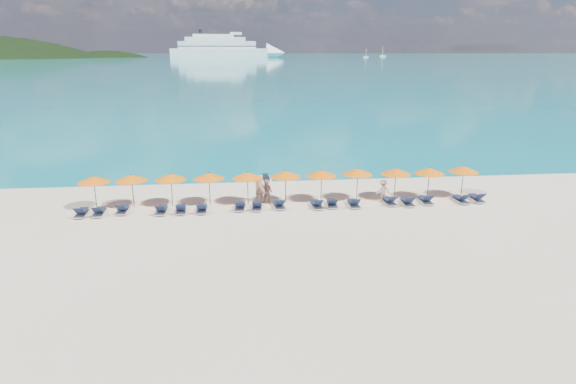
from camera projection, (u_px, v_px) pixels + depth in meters
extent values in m
plane|color=beige|center=(293.00, 226.00, 28.59)|extent=(1400.00, 1400.00, 0.00)
cube|color=#1FA9B2|center=(239.00, 56.00, 657.50)|extent=(1600.00, 1300.00, 0.01)
ellipsoid|color=black|center=(110.00, 89.00, 557.45)|extent=(162.00, 126.00, 85.50)
cube|color=white|center=(219.00, 53.00, 549.16)|extent=(109.79, 25.58, 9.90)
cone|color=white|center=(276.00, 53.00, 558.92)|extent=(22.91, 22.91, 21.78)
cube|color=white|center=(217.00, 45.00, 546.31)|extent=(87.88, 21.46, 7.92)
cube|color=white|center=(215.00, 39.00, 544.31)|extent=(68.21, 18.43, 4.95)
cube|color=white|center=(213.00, 36.00, 542.88)|extent=(46.30, 14.30, 3.46)
cube|color=black|center=(217.00, 46.00, 546.74)|extent=(88.98, 21.71, 0.89)
cube|color=black|center=(217.00, 43.00, 545.74)|extent=(86.79, 21.20, 0.89)
cylinder|color=black|center=(201.00, 32.00, 539.70)|extent=(4.36, 4.36, 5.44)
cube|color=white|center=(366.00, 57.00, 545.54)|extent=(5.44, 1.81, 1.45)
cylinder|color=white|center=(366.00, 53.00, 544.19)|extent=(0.33, 0.33, 9.07)
cube|color=white|center=(383.00, 56.00, 606.01)|extent=(6.87, 2.29, 1.83)
cylinder|color=white|center=(383.00, 51.00, 604.30)|extent=(0.41, 0.41, 11.46)
cube|color=white|center=(266.00, 182.00, 36.95)|extent=(0.92, 2.22, 0.50)
cube|color=black|center=(266.00, 178.00, 36.67)|extent=(0.50, 0.93, 0.32)
cylinder|color=black|center=(265.00, 174.00, 37.32)|extent=(0.50, 0.08, 0.05)
imported|color=tan|center=(259.00, 190.00, 32.91)|extent=(0.69, 0.55, 1.67)
imported|color=tan|center=(267.00, 192.00, 32.39)|extent=(0.94, 0.78, 1.68)
imported|color=tan|center=(383.00, 191.00, 32.98)|extent=(1.03, 0.59, 1.52)
cylinder|color=black|center=(95.00, 193.00, 31.25)|extent=(0.05, 0.05, 2.20)
cone|color=orange|center=(93.00, 179.00, 30.99)|extent=(2.10, 2.10, 0.42)
sphere|color=black|center=(93.00, 176.00, 30.92)|extent=(0.08, 0.08, 0.08)
cylinder|color=black|center=(133.00, 191.00, 31.65)|extent=(0.05, 0.05, 2.20)
cone|color=orange|center=(131.00, 178.00, 31.39)|extent=(2.10, 2.10, 0.42)
sphere|color=black|center=(131.00, 174.00, 31.32)|extent=(0.08, 0.08, 0.08)
cylinder|color=black|center=(172.00, 190.00, 31.88)|extent=(0.05, 0.05, 2.20)
cone|color=orange|center=(171.00, 177.00, 31.62)|extent=(2.10, 2.10, 0.42)
sphere|color=black|center=(171.00, 173.00, 31.56)|extent=(0.08, 0.08, 0.08)
cylinder|color=black|center=(210.00, 189.00, 32.12)|extent=(0.05, 0.05, 2.20)
cone|color=orange|center=(209.00, 176.00, 31.86)|extent=(2.10, 2.10, 0.42)
sphere|color=black|center=(209.00, 172.00, 31.80)|extent=(0.08, 0.08, 0.08)
cylinder|color=black|center=(248.00, 189.00, 32.23)|extent=(0.05, 0.05, 2.20)
cone|color=orange|center=(247.00, 175.00, 31.96)|extent=(2.10, 2.10, 0.42)
sphere|color=black|center=(247.00, 172.00, 31.90)|extent=(0.08, 0.08, 0.08)
cylinder|color=black|center=(286.00, 187.00, 32.59)|extent=(0.05, 0.05, 2.20)
cone|color=orange|center=(286.00, 174.00, 32.33)|extent=(2.10, 2.10, 0.42)
sphere|color=black|center=(286.00, 171.00, 32.26)|extent=(0.08, 0.08, 0.08)
cylinder|color=black|center=(321.00, 186.00, 32.80)|extent=(0.05, 0.05, 2.20)
cone|color=orange|center=(321.00, 173.00, 32.54)|extent=(2.10, 2.10, 0.42)
sphere|color=black|center=(322.00, 170.00, 32.47)|extent=(0.08, 0.08, 0.08)
cylinder|color=black|center=(357.00, 184.00, 33.19)|extent=(0.05, 0.05, 2.20)
cone|color=orange|center=(358.00, 172.00, 32.93)|extent=(2.10, 2.10, 0.42)
sphere|color=black|center=(358.00, 168.00, 32.86)|extent=(0.08, 0.08, 0.08)
cylinder|color=black|center=(395.00, 184.00, 33.31)|extent=(0.05, 0.05, 2.20)
cone|color=orange|center=(396.00, 171.00, 33.05)|extent=(2.10, 2.10, 0.42)
sphere|color=black|center=(396.00, 168.00, 32.98)|extent=(0.08, 0.08, 0.08)
cylinder|color=black|center=(428.00, 184.00, 33.42)|extent=(0.05, 0.05, 2.20)
cone|color=orange|center=(430.00, 171.00, 33.16)|extent=(2.10, 2.10, 0.42)
sphere|color=black|center=(430.00, 168.00, 33.09)|extent=(0.08, 0.08, 0.08)
cylinder|color=black|center=(462.00, 182.00, 33.90)|extent=(0.05, 0.05, 2.20)
cone|color=orange|center=(464.00, 169.00, 33.63)|extent=(2.10, 2.10, 0.42)
sphere|color=black|center=(464.00, 166.00, 33.57)|extent=(0.08, 0.08, 0.08)
cube|color=silver|center=(82.00, 214.00, 30.24)|extent=(0.71, 1.73, 0.06)
cube|color=#16203D|center=(82.00, 210.00, 30.43)|extent=(0.61, 1.13, 0.04)
cube|color=#16203D|center=(79.00, 210.00, 29.61)|extent=(0.58, 0.56, 0.43)
cube|color=silver|center=(99.00, 213.00, 30.41)|extent=(0.69, 1.72, 0.06)
cube|color=#16203D|center=(100.00, 209.00, 30.60)|extent=(0.59, 1.12, 0.04)
cube|color=#16203D|center=(97.00, 209.00, 29.77)|extent=(0.57, 0.56, 0.43)
cube|color=silver|center=(123.00, 210.00, 30.84)|extent=(0.64, 1.71, 0.06)
cube|color=#16203D|center=(123.00, 207.00, 31.04)|extent=(0.56, 1.11, 0.04)
cube|color=#16203D|center=(120.00, 207.00, 30.20)|extent=(0.56, 0.54, 0.43)
cube|color=silver|center=(162.00, 211.00, 30.75)|extent=(0.63, 1.71, 0.06)
cube|color=#16203D|center=(162.00, 207.00, 30.94)|extent=(0.56, 1.10, 0.04)
cube|color=#16203D|center=(160.00, 208.00, 30.11)|extent=(0.55, 0.54, 0.43)
cube|color=silver|center=(181.00, 210.00, 30.87)|extent=(0.73, 1.74, 0.06)
cube|color=#16203D|center=(181.00, 207.00, 31.06)|extent=(0.62, 1.13, 0.04)
cube|color=#16203D|center=(180.00, 207.00, 30.24)|extent=(0.58, 0.57, 0.43)
cube|color=silver|center=(202.00, 210.00, 30.99)|extent=(0.63, 1.71, 0.06)
cube|color=#16203D|center=(202.00, 206.00, 31.18)|extent=(0.56, 1.10, 0.04)
cube|color=#16203D|center=(201.00, 206.00, 30.35)|extent=(0.55, 0.54, 0.43)
cube|color=silver|center=(240.00, 207.00, 31.48)|extent=(0.78, 1.75, 0.06)
cube|color=#16203D|center=(240.00, 204.00, 31.67)|extent=(0.65, 1.15, 0.04)
cube|color=#16203D|center=(239.00, 204.00, 30.84)|extent=(0.60, 0.59, 0.43)
cube|color=silver|center=(257.00, 207.00, 31.53)|extent=(0.76, 1.75, 0.06)
cube|color=#16203D|center=(257.00, 203.00, 31.72)|extent=(0.64, 1.14, 0.04)
cube|color=#16203D|center=(257.00, 204.00, 30.88)|extent=(0.59, 0.58, 0.43)
cube|color=silver|center=(279.00, 206.00, 31.80)|extent=(0.77, 1.75, 0.06)
cube|color=#16203D|center=(278.00, 202.00, 31.99)|extent=(0.65, 1.14, 0.04)
cube|color=#16203D|center=(280.00, 202.00, 31.16)|extent=(0.60, 0.58, 0.43)
cube|color=silver|center=(317.00, 205.00, 31.82)|extent=(0.73, 1.74, 0.06)
cube|color=#16203D|center=(316.00, 202.00, 32.01)|extent=(0.62, 1.13, 0.04)
cube|color=#16203D|center=(319.00, 202.00, 31.18)|extent=(0.59, 0.57, 0.43)
cube|color=silver|center=(332.00, 204.00, 32.05)|extent=(0.77, 1.75, 0.06)
cube|color=#16203D|center=(332.00, 201.00, 32.25)|extent=(0.65, 1.14, 0.04)
cube|color=#16203D|center=(333.00, 201.00, 31.41)|extent=(0.60, 0.58, 0.43)
cube|color=silver|center=(354.00, 204.00, 32.03)|extent=(0.66, 1.71, 0.06)
cube|color=#16203D|center=(353.00, 201.00, 32.23)|extent=(0.58, 1.11, 0.04)
cube|color=#16203D|center=(356.00, 201.00, 31.39)|extent=(0.56, 0.55, 0.43)
cube|color=silver|center=(389.00, 202.00, 32.51)|extent=(0.72, 1.73, 0.06)
cube|color=#16203D|center=(388.00, 199.00, 32.70)|extent=(0.62, 1.13, 0.04)
cube|color=#16203D|center=(392.00, 199.00, 31.88)|extent=(0.58, 0.57, 0.43)
cube|color=silver|center=(407.00, 203.00, 32.37)|extent=(0.71, 1.73, 0.06)
cube|color=#16203D|center=(406.00, 199.00, 32.56)|extent=(0.61, 1.13, 0.04)
cube|color=#16203D|center=(410.00, 199.00, 31.72)|extent=(0.58, 0.57, 0.43)
cube|color=silver|center=(426.00, 201.00, 32.75)|extent=(0.67, 1.72, 0.06)
cube|color=#16203D|center=(424.00, 198.00, 32.94)|extent=(0.58, 1.11, 0.04)
cube|color=#16203D|center=(429.00, 198.00, 32.10)|extent=(0.56, 0.55, 0.43)
cube|color=silver|center=(460.00, 200.00, 32.93)|extent=(0.69, 1.73, 0.06)
cube|color=#16203D|center=(459.00, 197.00, 33.12)|extent=(0.60, 1.12, 0.04)
cube|color=#16203D|center=(465.00, 197.00, 32.29)|extent=(0.57, 0.56, 0.43)
cube|color=silver|center=(476.00, 199.00, 33.16)|extent=(0.68, 1.72, 0.06)
cube|color=#16203D|center=(475.00, 196.00, 33.36)|extent=(0.59, 1.12, 0.04)
cube|color=#16203D|center=(481.00, 196.00, 32.52)|extent=(0.57, 0.56, 0.43)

